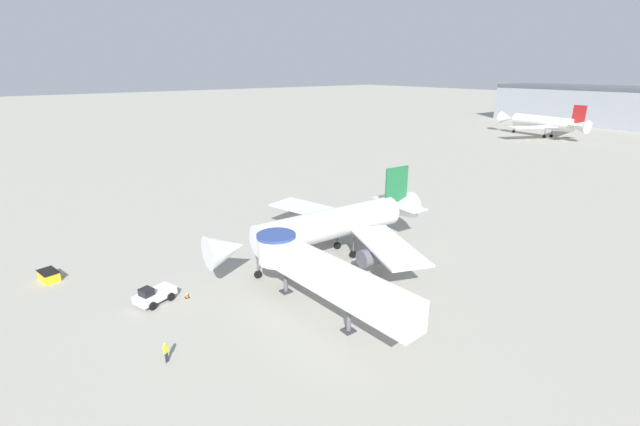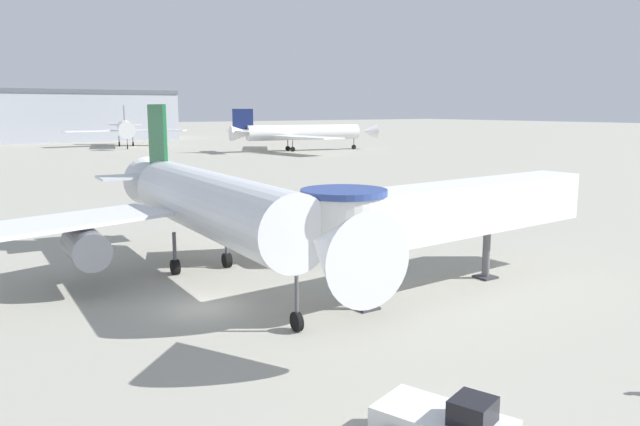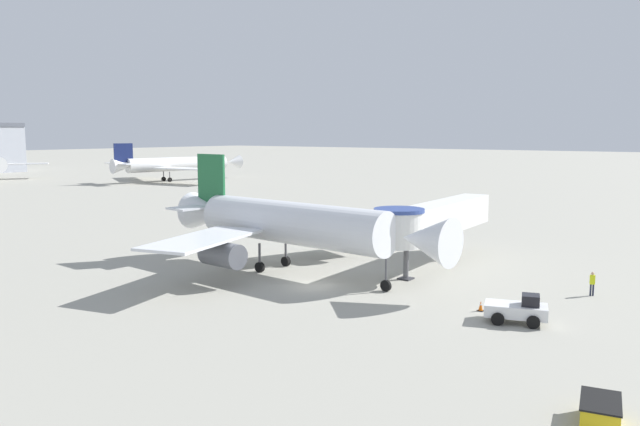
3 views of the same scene
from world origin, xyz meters
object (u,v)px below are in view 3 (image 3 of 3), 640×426
(service_container_yellow, at_px, (600,413))
(ground_crew_marshaller, at_px, (592,282))
(jet_bridge, at_px, (432,220))
(traffic_cone_near_nose, at_px, (481,306))
(traffic_cone_starboard_wing, at_px, (381,254))
(background_jet_navy_tail, at_px, (175,164))
(pushback_tug_white, at_px, (518,310))
(main_airplane, at_px, (287,224))

(service_container_yellow, relative_size, ground_crew_marshaller, 1.59)
(jet_bridge, xyz_separation_m, traffic_cone_near_nose, (-10.37, -9.00, -4.09))
(service_container_yellow, relative_size, traffic_cone_starboard_wing, 4.15)
(service_container_yellow, xyz_separation_m, traffic_cone_starboard_wing, (25.11, 25.87, -0.22))
(background_jet_navy_tail, bearing_deg, service_container_yellow, 157.43)
(pushback_tug_white, height_order, background_jet_navy_tail, background_jet_navy_tail)
(pushback_tug_white, distance_m, service_container_yellow, 14.30)
(jet_bridge, bearing_deg, service_container_yellow, -143.23)
(traffic_cone_near_nose, bearing_deg, background_jet_navy_tail, 59.13)
(traffic_cone_starboard_wing, height_order, ground_crew_marshaller, ground_crew_marshaller)
(jet_bridge, relative_size, background_jet_navy_tail, 0.52)
(ground_crew_marshaller, distance_m, background_jet_navy_tail, 126.36)
(ground_crew_marshaller, height_order, background_jet_navy_tail, background_jet_navy_tail)
(jet_bridge, distance_m, pushback_tug_white, 16.90)
(pushback_tug_white, relative_size, background_jet_navy_tail, 0.11)
(ground_crew_marshaller, relative_size, background_jet_navy_tail, 0.05)
(pushback_tug_white, distance_m, traffic_cone_starboard_wing, 22.38)
(service_container_yellow, height_order, traffic_cone_near_nose, service_container_yellow)
(traffic_cone_starboard_wing, distance_m, ground_crew_marshaller, 20.58)
(pushback_tug_white, bearing_deg, background_jet_navy_tail, 40.85)
(ground_crew_marshaller, bearing_deg, traffic_cone_near_nose, -147.80)
(main_airplane, xyz_separation_m, service_container_yellow, (-14.48, -29.01, -3.72))
(service_container_yellow, bearing_deg, traffic_cone_near_nose, 39.07)
(main_airplane, relative_size, jet_bridge, 1.45)
(pushback_tug_white, xyz_separation_m, traffic_cone_near_nose, (1.08, 2.91, -0.51))
(traffic_cone_near_nose, xyz_separation_m, traffic_cone_starboard_wing, (12.00, 15.23, -0.01))
(jet_bridge, bearing_deg, traffic_cone_near_nose, -142.19)
(traffic_cone_near_nose, bearing_deg, pushback_tug_white, -110.31)
(main_airplane, xyz_separation_m, pushback_tug_white, (-2.45, -21.28, -3.43))
(pushback_tug_white, xyz_separation_m, background_jet_navy_tail, (65.76, 111.13, 3.42))
(traffic_cone_near_nose, bearing_deg, traffic_cone_starboard_wing, 51.76)
(ground_crew_marshaller, bearing_deg, service_container_yellow, -103.67)
(main_airplane, bearing_deg, traffic_cone_starboard_wing, -12.70)
(traffic_cone_near_nose, bearing_deg, service_container_yellow, -140.93)
(traffic_cone_starboard_wing, relative_size, background_jet_navy_tail, 0.02)
(jet_bridge, xyz_separation_m, service_container_yellow, (-23.48, -19.64, -3.87))
(traffic_cone_near_nose, distance_m, ground_crew_marshaller, 10.23)
(background_jet_navy_tail, bearing_deg, traffic_cone_near_nose, 159.77)
(pushback_tug_white, distance_m, traffic_cone_near_nose, 3.15)
(ground_crew_marshaller, bearing_deg, background_jet_navy_tail, 125.91)
(main_airplane, bearing_deg, traffic_cone_near_nose, -90.53)
(jet_bridge, relative_size, service_container_yellow, 6.91)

